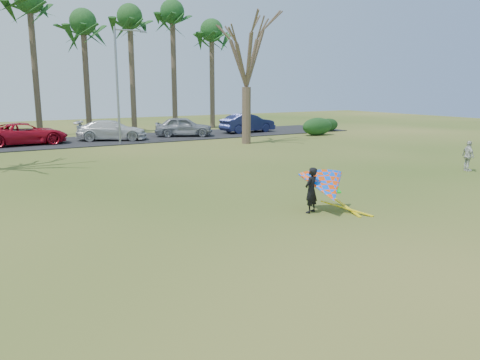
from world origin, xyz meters
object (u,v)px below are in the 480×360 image
pedestrian_b (468,156)px  kite_flyer (326,187)px  car_5 (248,123)px  streetlight (119,80)px  car_2 (26,134)px  car_4 (184,127)px  bare_tree_right (247,49)px  car_3 (112,130)px

pedestrian_b → kite_flyer: 11.20m
car_5 → streetlight: bearing=98.5°
car_2 → car_5: 17.86m
streetlight → car_4: streetlight is taller
bare_tree_right → car_2: 16.37m
bare_tree_right → streetlight: bare_tree_right is taller
car_4 → car_5: (6.17, 0.17, 0.03)m
bare_tree_right → kite_flyer: bare_tree_right is taller
pedestrian_b → kite_flyer: kite_flyer is taller
streetlight → pedestrian_b: streetlight is taller
car_2 → kite_flyer: bearing=-168.1°
car_3 → kite_flyer: kite_flyer is taller
pedestrian_b → kite_flyer: bearing=125.6°
car_4 → kite_flyer: kite_flyer is taller
streetlight → car_5: streetlight is taller
pedestrian_b → kite_flyer: (-10.96, -2.33, 0.10)m
car_4 → car_5: car_5 is taller
streetlight → kite_flyer: size_ratio=3.35×
car_4 → kite_flyer: 24.29m
car_4 → kite_flyer: bearing=-168.2°
streetlight → pedestrian_b: bearing=-59.4°
streetlight → car_2: streetlight is taller
streetlight → pedestrian_b: size_ratio=5.44×
car_2 → car_3: size_ratio=1.07×
streetlight → car_5: bearing=11.9°
streetlight → car_4: size_ratio=1.74×
kite_flyer → car_2: bearing=104.4°
car_3 → car_5: 11.96m
bare_tree_right → car_4: bearing=108.1°
car_3 → car_5: bearing=-65.8°
streetlight → car_2: 7.48m
kite_flyer → car_3: bearing=90.7°
streetlight → car_2: (-5.92, 2.76, -3.65)m
kite_flyer → streetlight: bearing=90.8°
streetlight → pedestrian_b: 22.38m
car_4 → car_3: bearing=113.2°
car_2 → car_3: (5.90, -0.25, -0.02)m
car_5 → pedestrian_b: car_5 is taller
streetlight → car_3: streetlight is taller
streetlight → car_2: bearing=155.0°
car_2 → pedestrian_b: bearing=-144.3°
car_3 → car_4: car_4 is taller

